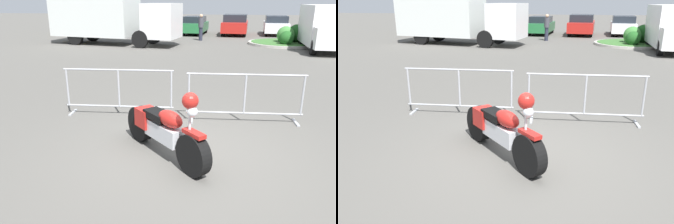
% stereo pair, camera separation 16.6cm
% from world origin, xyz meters
% --- Properties ---
extents(ground_plane, '(120.00, 120.00, 0.00)m').
position_xyz_m(ground_plane, '(0.00, 0.00, 0.00)').
color(ground_plane, '#54514C').
extents(motorcycle, '(1.70, 1.74, 1.27)m').
position_xyz_m(motorcycle, '(-0.38, -0.08, 0.49)').
color(motorcycle, black).
rests_on(motorcycle, ground).
extents(crowd_barrier_near, '(2.49, 0.64, 1.07)m').
position_xyz_m(crowd_barrier_near, '(-1.79, 1.84, 0.56)').
color(crowd_barrier_near, '#9EA0A5').
rests_on(crowd_barrier_near, ground).
extents(crowd_barrier_far, '(2.49, 0.64, 1.07)m').
position_xyz_m(crowd_barrier_far, '(1.02, 1.84, 0.56)').
color(crowd_barrier_far, '#9EA0A5').
rests_on(crowd_barrier_far, ground).
extents(box_truck, '(7.96, 3.47, 2.98)m').
position_xyz_m(box_truck, '(-6.43, 14.24, 1.64)').
color(box_truck, silver).
rests_on(box_truck, ground).
extents(delivery_van, '(2.14, 5.06, 2.31)m').
position_xyz_m(delivery_van, '(5.64, 13.69, 1.24)').
color(delivery_van, white).
rests_on(delivery_van, ground).
extents(parked_car_yellow, '(1.92, 4.15, 1.37)m').
position_xyz_m(parked_car_yellow, '(-11.17, 21.50, 0.70)').
color(parked_car_yellow, yellow).
rests_on(parked_car_yellow, ground).
extents(parked_car_blue, '(1.94, 4.20, 1.39)m').
position_xyz_m(parked_car_blue, '(-8.09, 21.69, 0.71)').
color(parked_car_blue, '#284799').
rests_on(parked_car_blue, ground).
extents(parked_car_black, '(1.91, 4.13, 1.37)m').
position_xyz_m(parked_car_black, '(-5.00, 21.42, 0.69)').
color(parked_car_black, black).
rests_on(parked_car_black, ground).
extents(parked_car_green, '(1.92, 4.15, 1.37)m').
position_xyz_m(parked_car_green, '(-1.92, 21.25, 0.70)').
color(parked_car_green, '#236B38').
rests_on(parked_car_green, ground).
extents(parked_car_red, '(2.13, 4.60, 1.52)m').
position_xyz_m(parked_car_red, '(1.17, 21.38, 0.77)').
color(parked_car_red, '#B21E19').
rests_on(parked_car_red, ground).
extents(parked_car_white, '(2.00, 4.32, 1.43)m').
position_xyz_m(parked_car_white, '(4.25, 21.91, 0.72)').
color(parked_car_white, white).
rests_on(parked_car_white, ground).
extents(pedestrian, '(0.35, 0.35, 1.69)m').
position_xyz_m(pedestrian, '(-1.12, 17.07, 0.92)').
color(pedestrian, '#262838').
rests_on(pedestrian, ground).
extents(planter_island, '(4.14, 4.14, 1.17)m').
position_xyz_m(planter_island, '(4.17, 15.84, 0.34)').
color(planter_island, '#ADA89E').
rests_on(planter_island, ground).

